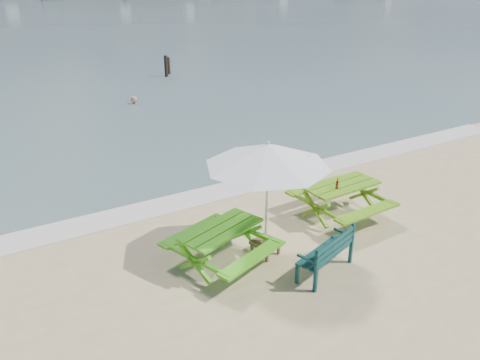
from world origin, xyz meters
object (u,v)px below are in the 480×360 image
picnic_table_left (222,247)px  swimmer (135,114)px  patio_umbrella (268,155)px  park_bench (325,261)px  beer_bottle (337,185)px  side_table (265,247)px  picnic_table_right (341,201)px

picnic_table_left → swimmer: bearing=78.0°
patio_umbrella → park_bench: bearing=-60.8°
park_bench → swimmer: size_ratio=0.86×
beer_bottle → side_table: bearing=-170.9°
beer_bottle → park_bench: bearing=-136.6°
picnic_table_right → swimmer: 12.47m
picnic_table_left → side_table: bearing=-10.0°
picnic_table_left → patio_umbrella: size_ratio=0.76×
park_bench → picnic_table_right: bearing=41.0°
park_bench → swimmer: (1.22, 13.93, -0.71)m
park_bench → beer_bottle: bearing=43.4°
beer_bottle → swimmer: beer_bottle is taller
picnic_table_left → patio_umbrella: bearing=-10.0°
picnic_table_right → park_bench: bearing=-139.0°
picnic_table_right → swimmer: (-0.50, 12.44, -0.86)m
beer_bottle → picnic_table_left: bearing=-176.6°
picnic_table_right → side_table: (-2.31, -0.44, -0.23)m
picnic_table_right → swimmer: bearing=92.3°
beer_bottle → swimmer: size_ratio=0.15×
side_table → swimmer: swimmer is taller
picnic_table_left → picnic_table_right: size_ratio=1.13×
side_table → patio_umbrella: bearing=116.6°
picnic_table_right → patio_umbrella: bearing=-169.2°
picnic_table_right → patio_umbrella: patio_umbrella is taller
picnic_table_right → swimmer: picnic_table_right is taller
picnic_table_left → park_bench: 1.91m
park_bench → patio_umbrella: (-0.59, 1.06, 1.83)m
park_bench → swimmer: bearing=85.0°
side_table → patio_umbrella: size_ratio=0.20×
picnic_table_left → beer_bottle: 2.99m
picnic_table_right → picnic_table_left: bearing=-174.9°
picnic_table_right → side_table: size_ratio=3.36×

